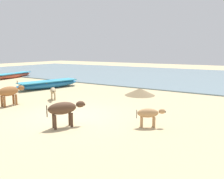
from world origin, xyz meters
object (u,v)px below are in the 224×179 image
(cow_adult_dark, at_px, (64,109))
(cow_second_adult_brown, at_px, (9,92))
(fishing_boat_2, at_px, (14,75))
(calf_far_dun, at_px, (53,91))
(calf_near_tan, at_px, (149,114))
(fishing_boat_0, at_px, (48,84))

(cow_adult_dark, height_order, cow_second_adult_brown, cow_second_adult_brown)
(fishing_boat_2, bearing_deg, cow_adult_dark, 48.85)
(cow_second_adult_brown, bearing_deg, calf_far_dun, -16.69)
(fishing_boat_2, bearing_deg, calf_near_tan, 56.98)
(calf_near_tan, xyz_separation_m, cow_second_adult_brown, (-7.41, -0.65, 0.21))
(fishing_boat_2, xyz_separation_m, calf_near_tan, (18.22, -7.16, 0.24))
(calf_near_tan, bearing_deg, fishing_boat_0, 122.21)
(calf_far_dun, bearing_deg, fishing_boat_0, -176.26)
(fishing_boat_2, height_order, cow_second_adult_brown, cow_second_adult_brown)
(fishing_boat_2, height_order, cow_adult_dark, cow_adult_dark)
(fishing_boat_2, distance_m, cow_adult_dark, 17.90)
(cow_second_adult_brown, bearing_deg, fishing_boat_2, 57.06)
(calf_far_dun, bearing_deg, cow_adult_dark, 3.28)
(calf_far_dun, relative_size, cow_second_adult_brown, 0.60)
(calf_near_tan, height_order, cow_second_adult_brown, cow_second_adult_brown)
(fishing_boat_0, height_order, calf_near_tan, fishing_boat_0)
(cow_adult_dark, relative_size, calf_near_tan, 1.37)
(calf_near_tan, height_order, calf_far_dun, calf_near_tan)
(cow_second_adult_brown, bearing_deg, fishing_boat_0, 30.65)
(fishing_boat_0, height_order, cow_adult_dark, cow_adult_dark)
(fishing_boat_0, xyz_separation_m, cow_adult_dark, (7.38, -6.02, 0.38))
(fishing_boat_2, relative_size, calf_near_tan, 4.86)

